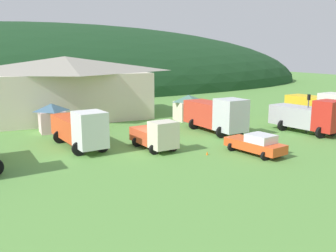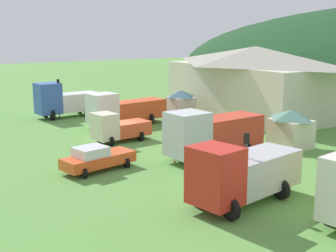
{
  "view_description": "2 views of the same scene",
  "coord_description": "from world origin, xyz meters",
  "px_view_note": "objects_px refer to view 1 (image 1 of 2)",
  "views": [
    {
      "loc": [
        -11.56,
        -27.55,
        7.85
      ],
      "look_at": [
        1.88,
        0.61,
        1.63
      ],
      "focal_mm": 39.69,
      "sensor_mm": 36.0,
      "label": 1
    },
    {
      "loc": [
        33.81,
        -16.66,
        8.95
      ],
      "look_at": [
        1.71,
        3.48,
        1.15
      ],
      "focal_mm": 49.37,
      "sensor_mm": 36.0,
      "label": 2
    }
  ],
  "objects_px": {
    "heavy_rig_white": "(80,128)",
    "heavy_rig_striped": "(317,106)",
    "tow_truck_silver": "(216,114)",
    "traffic_cone_mid_row": "(207,155)",
    "play_shed_pink": "(52,117)",
    "light_truck_cream": "(156,135)",
    "crane_truck_red": "(308,116)",
    "depot_building": "(66,87)",
    "traffic_cone_near_pickup": "(230,139)",
    "service_pickup_orange": "(256,144)",
    "play_shed_cream": "(188,107)",
    "traffic_light_east": "(308,109)"
  },
  "relations": [
    {
      "from": "depot_building",
      "to": "traffic_light_east",
      "type": "xyz_separation_m",
      "value": [
        19.81,
        -18.81,
        -1.44
      ]
    },
    {
      "from": "crane_truck_red",
      "to": "service_pickup_orange",
      "type": "distance_m",
      "value": 10.41
    },
    {
      "from": "light_truck_cream",
      "to": "traffic_cone_mid_row",
      "type": "distance_m",
      "value": 4.5
    },
    {
      "from": "traffic_cone_mid_row",
      "to": "tow_truck_silver",
      "type": "bearing_deg",
      "value": 52.6
    },
    {
      "from": "depot_building",
      "to": "crane_truck_red",
      "type": "xyz_separation_m",
      "value": [
        19.73,
        -19.0,
        -2.09
      ]
    },
    {
      "from": "heavy_rig_white",
      "to": "light_truck_cream",
      "type": "height_order",
      "value": "heavy_rig_white"
    },
    {
      "from": "depot_building",
      "to": "traffic_cone_near_pickup",
      "type": "distance_m",
      "value": 21.43
    },
    {
      "from": "depot_building",
      "to": "crane_truck_red",
      "type": "height_order",
      "value": "depot_building"
    },
    {
      "from": "play_shed_pink",
      "to": "tow_truck_silver",
      "type": "xyz_separation_m",
      "value": [
        14.65,
        -7.16,
        0.37
      ]
    },
    {
      "from": "service_pickup_orange",
      "to": "depot_building",
      "type": "bearing_deg",
      "value": -167.69
    },
    {
      "from": "tow_truck_silver",
      "to": "heavy_rig_white",
      "type": "bearing_deg",
      "value": -93.43
    },
    {
      "from": "traffic_light_east",
      "to": "service_pickup_orange",
      "type": "bearing_deg",
      "value": -156.43
    },
    {
      "from": "play_shed_pink",
      "to": "light_truck_cream",
      "type": "height_order",
      "value": "play_shed_pink"
    },
    {
      "from": "crane_truck_red",
      "to": "light_truck_cream",
      "type": "bearing_deg",
      "value": -102.78
    },
    {
      "from": "traffic_cone_near_pickup",
      "to": "tow_truck_silver",
      "type": "bearing_deg",
      "value": 83.09
    },
    {
      "from": "depot_building",
      "to": "tow_truck_silver",
      "type": "xyz_separation_m",
      "value": [
        11.73,
        -14.87,
        -1.94
      ]
    },
    {
      "from": "traffic_light_east",
      "to": "crane_truck_red",
      "type": "bearing_deg",
      "value": -114.58
    },
    {
      "from": "traffic_light_east",
      "to": "tow_truck_silver",
      "type": "bearing_deg",
      "value": 154.01
    },
    {
      "from": "tow_truck_silver",
      "to": "traffic_cone_mid_row",
      "type": "bearing_deg",
      "value": -41.91
    },
    {
      "from": "depot_building",
      "to": "heavy_rig_white",
      "type": "bearing_deg",
      "value": -96.71
    },
    {
      "from": "heavy_rig_white",
      "to": "heavy_rig_striped",
      "type": "distance_m",
      "value": 26.64
    },
    {
      "from": "play_shed_pink",
      "to": "crane_truck_red",
      "type": "xyz_separation_m",
      "value": [
        22.64,
        -11.29,
        0.22
      ]
    },
    {
      "from": "light_truck_cream",
      "to": "heavy_rig_white",
      "type": "bearing_deg",
      "value": -127.63
    },
    {
      "from": "heavy_rig_striped",
      "to": "traffic_light_east",
      "type": "relative_size",
      "value": 1.8
    },
    {
      "from": "light_truck_cream",
      "to": "service_pickup_orange",
      "type": "distance_m",
      "value": 7.99
    },
    {
      "from": "crane_truck_red",
      "to": "service_pickup_orange",
      "type": "bearing_deg",
      "value": -77.82
    },
    {
      "from": "heavy_rig_striped",
      "to": "traffic_light_east",
      "type": "height_order",
      "value": "traffic_light_east"
    },
    {
      "from": "heavy_rig_striped",
      "to": "tow_truck_silver",
      "type": "bearing_deg",
      "value": -100.8
    },
    {
      "from": "tow_truck_silver",
      "to": "traffic_cone_mid_row",
      "type": "xyz_separation_m",
      "value": [
        -5.11,
        -6.69,
        -1.86
      ]
    },
    {
      "from": "tow_truck_silver",
      "to": "traffic_light_east",
      "type": "bearing_deg",
      "value": 59.5
    },
    {
      "from": "heavy_rig_white",
      "to": "light_truck_cream",
      "type": "distance_m",
      "value": 6.36
    },
    {
      "from": "depot_building",
      "to": "service_pickup_orange",
      "type": "bearing_deg",
      "value": -66.18
    },
    {
      "from": "traffic_light_east",
      "to": "traffic_cone_near_pickup",
      "type": "height_order",
      "value": "traffic_light_east"
    },
    {
      "from": "light_truck_cream",
      "to": "crane_truck_red",
      "type": "relative_size",
      "value": 0.69
    },
    {
      "from": "heavy_rig_white",
      "to": "play_shed_pink",
      "type": "bearing_deg",
      "value": -179.01
    },
    {
      "from": "play_shed_pink",
      "to": "heavy_rig_white",
      "type": "xyz_separation_m",
      "value": [
        1.14,
        -7.42,
        0.17
      ]
    },
    {
      "from": "depot_building",
      "to": "traffic_cone_near_pickup",
      "type": "bearing_deg",
      "value": -57.33
    },
    {
      "from": "traffic_cone_near_pickup",
      "to": "play_shed_cream",
      "type": "bearing_deg",
      "value": 83.65
    },
    {
      "from": "heavy_rig_white",
      "to": "traffic_cone_mid_row",
      "type": "distance_m",
      "value": 10.71
    },
    {
      "from": "tow_truck_silver",
      "to": "play_shed_cream",
      "type": "bearing_deg",
      "value": 169.36
    },
    {
      "from": "crane_truck_red",
      "to": "heavy_rig_striped",
      "type": "height_order",
      "value": "heavy_rig_striped"
    },
    {
      "from": "service_pickup_orange",
      "to": "traffic_light_east",
      "type": "relative_size",
      "value": 1.36
    },
    {
      "from": "service_pickup_orange",
      "to": "light_truck_cream",
      "type": "bearing_deg",
      "value": -136.97
    },
    {
      "from": "tow_truck_silver",
      "to": "traffic_cone_mid_row",
      "type": "relative_size",
      "value": 14.22
    },
    {
      "from": "heavy_rig_white",
      "to": "light_truck_cream",
      "type": "bearing_deg",
      "value": 51.3
    },
    {
      "from": "depot_building",
      "to": "heavy_rig_white",
      "type": "relative_size",
      "value": 2.43
    },
    {
      "from": "traffic_cone_near_pickup",
      "to": "traffic_cone_mid_row",
      "type": "relative_size",
      "value": 0.97
    },
    {
      "from": "play_shed_pink",
      "to": "traffic_light_east",
      "type": "xyz_separation_m",
      "value": [
        22.73,
        -11.1,
        0.88
      ]
    },
    {
      "from": "play_shed_pink",
      "to": "tow_truck_silver",
      "type": "distance_m",
      "value": 16.31
    },
    {
      "from": "service_pickup_orange",
      "to": "play_shed_pink",
      "type": "bearing_deg",
      "value": -151.02
    }
  ]
}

